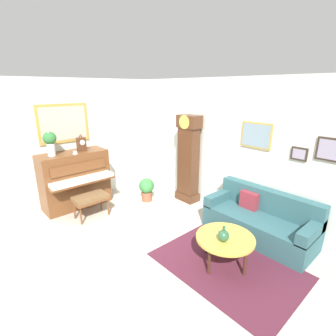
{
  "coord_description": "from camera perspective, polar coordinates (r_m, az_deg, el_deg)",
  "views": [
    {
      "loc": [
        3.13,
        -2.01,
        2.61
      ],
      "look_at": [
        -0.46,
        1.22,
        1.06
      ],
      "focal_mm": 27.19,
      "sensor_mm": 36.0,
      "label": 1
    }
  ],
  "objects": [
    {
      "name": "ground_plane",
      "position": [
        4.57,
        -7.91,
        -18.02
      ],
      "size": [
        6.4,
        6.0,
        0.1
      ],
      "primitive_type": "cube",
      "color": "#B2A899"
    },
    {
      "name": "wall_left",
      "position": [
        6.19,
        -22.25,
        5.24
      ],
      "size": [
        0.13,
        4.9,
        2.8
      ],
      "color": "silver",
      "rests_on": "ground_plane"
    },
    {
      "name": "wall_back",
      "position": [
        5.53,
        12.56,
        4.72
      ],
      "size": [
        5.3,
        0.13,
        2.8
      ],
      "color": "silver",
      "rests_on": "ground_plane"
    },
    {
      "name": "area_rug",
      "position": [
        4.26,
        13.14,
        -20.44
      ],
      "size": [
        2.1,
        1.5,
        0.01
      ],
      "primitive_type": "cube",
      "color": "#4C1E2D",
      "rests_on": "ground_plane"
    },
    {
      "name": "piano",
      "position": [
        6.06,
        -20.06,
        -2.41
      ],
      "size": [
        0.87,
        1.44,
        1.25
      ],
      "color": "brown",
      "rests_on": "ground_plane"
    },
    {
      "name": "piano_bench",
      "position": [
        5.51,
        -16.98,
        -6.63
      ],
      "size": [
        0.42,
        0.7,
        0.48
      ],
      "color": "brown",
      "rests_on": "ground_plane"
    },
    {
      "name": "grandfather_clock",
      "position": [
        5.9,
        4.55,
        1.51
      ],
      "size": [
        0.52,
        0.34,
        2.03
      ],
      "color": "#4C2B19",
      "rests_on": "ground_plane"
    },
    {
      "name": "couch",
      "position": [
        4.96,
        19.87,
        -10.98
      ],
      "size": [
        1.9,
        0.8,
        0.84
      ],
      "color": "#2D565B",
      "rests_on": "ground_plane"
    },
    {
      "name": "coffee_table",
      "position": [
        4.06,
        12.7,
        -15.22
      ],
      "size": [
        0.88,
        0.88,
        0.46
      ],
      "color": "gold",
      "rests_on": "ground_plane"
    },
    {
      "name": "mantel_clock",
      "position": [
        5.93,
        -18.87,
        5.27
      ],
      "size": [
        0.13,
        0.18,
        0.38
      ],
      "color": "#4C2B19",
      "rests_on": "piano"
    },
    {
      "name": "flower_vase",
      "position": [
        5.69,
        -24.95,
        5.55
      ],
      "size": [
        0.26,
        0.26,
        0.58
      ],
      "color": "silver",
      "rests_on": "piano"
    },
    {
      "name": "teacup",
      "position": [
        5.74,
        -20.09,
        3.24
      ],
      "size": [
        0.12,
        0.12,
        0.06
      ],
      "color": "#ADC6D6",
      "rests_on": "piano"
    },
    {
      "name": "green_jug",
      "position": [
        3.91,
        12.33,
        -14.58
      ],
      "size": [
        0.17,
        0.17,
        0.24
      ],
      "color": "#234C33",
      "rests_on": "coffee_table"
    },
    {
      "name": "potted_plant",
      "position": [
        6.07,
        -4.81,
        -4.47
      ],
      "size": [
        0.36,
        0.36,
        0.56
      ],
      "color": "#935138",
      "rests_on": "ground_plane"
    }
  ]
}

